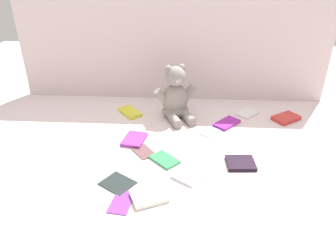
{
  "coord_description": "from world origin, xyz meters",
  "views": [
    {
      "loc": [
        0.08,
        -1.32,
        0.78
      ],
      "look_at": [
        0.01,
        -0.1,
        0.1
      ],
      "focal_mm": 35.27,
      "sensor_mm": 36.0,
      "label": 1
    }
  ],
  "objects_px": {
    "book_case_3": "(149,197)",
    "book_case_4": "(144,151)",
    "book_case_12": "(122,202)",
    "teddy_bear": "(176,98)",
    "book_case_5": "(187,176)",
    "book_case_2": "(247,113)",
    "book_case_11": "(134,139)",
    "book_case_8": "(118,183)",
    "book_case_0": "(210,132)",
    "book_case_9": "(241,163)",
    "book_case_10": "(227,123)",
    "book_case_1": "(130,112)",
    "book_case_7": "(165,160)",
    "book_case_6": "(286,118)"
  },
  "relations": [
    {
      "from": "book_case_0",
      "to": "book_case_1",
      "type": "bearing_deg",
      "value": -166.32
    },
    {
      "from": "book_case_11",
      "to": "book_case_1",
      "type": "bearing_deg",
      "value": 114.29
    },
    {
      "from": "book_case_0",
      "to": "book_case_1",
      "type": "xyz_separation_m",
      "value": [
        -0.41,
        0.17,
        0.0
      ]
    },
    {
      "from": "teddy_bear",
      "to": "book_case_1",
      "type": "distance_m",
      "value": 0.26
    },
    {
      "from": "teddy_bear",
      "to": "book_case_7",
      "type": "xyz_separation_m",
      "value": [
        -0.03,
        -0.4,
        -0.1
      ]
    },
    {
      "from": "teddy_bear",
      "to": "book_case_5",
      "type": "xyz_separation_m",
      "value": [
        0.07,
        -0.51,
        -0.09
      ]
    },
    {
      "from": "book_case_0",
      "to": "book_case_2",
      "type": "distance_m",
      "value": 0.29
    },
    {
      "from": "book_case_0",
      "to": "book_case_1",
      "type": "relative_size",
      "value": 0.69
    },
    {
      "from": "book_case_1",
      "to": "book_case_2",
      "type": "relative_size",
      "value": 1.27
    },
    {
      "from": "book_case_3",
      "to": "book_case_12",
      "type": "xyz_separation_m",
      "value": [
        -0.09,
        -0.02,
        -0.0
      ]
    },
    {
      "from": "book_case_2",
      "to": "book_case_5",
      "type": "height_order",
      "value": "book_case_5"
    },
    {
      "from": "book_case_4",
      "to": "book_case_10",
      "type": "relative_size",
      "value": 0.77
    },
    {
      "from": "book_case_12",
      "to": "book_case_5",
      "type": "bearing_deg",
      "value": 42.66
    },
    {
      "from": "book_case_1",
      "to": "book_case_3",
      "type": "distance_m",
      "value": 0.67
    },
    {
      "from": "book_case_1",
      "to": "book_case_6",
      "type": "height_order",
      "value": "book_case_6"
    },
    {
      "from": "book_case_3",
      "to": "book_case_12",
      "type": "relative_size",
      "value": 1.0
    },
    {
      "from": "book_case_2",
      "to": "book_case_10",
      "type": "relative_size",
      "value": 0.8
    },
    {
      "from": "book_case_3",
      "to": "book_case_4",
      "type": "distance_m",
      "value": 0.3
    },
    {
      "from": "book_case_8",
      "to": "book_case_12",
      "type": "height_order",
      "value": "same"
    },
    {
      "from": "teddy_bear",
      "to": "book_case_7",
      "type": "distance_m",
      "value": 0.42
    },
    {
      "from": "book_case_3",
      "to": "book_case_12",
      "type": "height_order",
      "value": "book_case_3"
    },
    {
      "from": "book_case_2",
      "to": "book_case_9",
      "type": "distance_m",
      "value": 0.46
    },
    {
      "from": "book_case_3",
      "to": "book_case_11",
      "type": "relative_size",
      "value": 0.97
    },
    {
      "from": "book_case_4",
      "to": "book_case_11",
      "type": "relative_size",
      "value": 0.83
    },
    {
      "from": "book_case_3",
      "to": "book_case_1",
      "type": "bearing_deg",
      "value": 170.45
    },
    {
      "from": "book_case_7",
      "to": "book_case_11",
      "type": "bearing_deg",
      "value": 90.46
    },
    {
      "from": "book_case_2",
      "to": "book_case_6",
      "type": "bearing_deg",
      "value": -152.69
    },
    {
      "from": "book_case_3",
      "to": "book_case_4",
      "type": "xyz_separation_m",
      "value": [
        -0.06,
        0.29,
        -0.0
      ]
    },
    {
      "from": "book_case_3",
      "to": "book_case_4",
      "type": "bearing_deg",
      "value": 166.43
    },
    {
      "from": "book_case_0",
      "to": "book_case_7",
      "type": "height_order",
      "value": "book_case_7"
    },
    {
      "from": "book_case_4",
      "to": "book_case_11",
      "type": "distance_m",
      "value": 0.1
    },
    {
      "from": "book_case_2",
      "to": "book_case_7",
      "type": "xyz_separation_m",
      "value": [
        -0.4,
        -0.45,
        -0.0
      ]
    },
    {
      "from": "book_case_5",
      "to": "book_case_9",
      "type": "xyz_separation_m",
      "value": [
        0.21,
        0.09,
        0.0
      ]
    },
    {
      "from": "book_case_0",
      "to": "book_case_8",
      "type": "height_order",
      "value": "same"
    },
    {
      "from": "book_case_3",
      "to": "book_case_9",
      "type": "xyz_separation_m",
      "value": [
        0.34,
        0.22,
        -0.0
      ]
    },
    {
      "from": "book_case_0",
      "to": "book_case_6",
      "type": "height_order",
      "value": "book_case_6"
    },
    {
      "from": "book_case_2",
      "to": "book_case_8",
      "type": "relative_size",
      "value": 0.93
    },
    {
      "from": "book_case_0",
      "to": "book_case_9",
      "type": "height_order",
      "value": "book_case_9"
    },
    {
      "from": "teddy_bear",
      "to": "book_case_2",
      "type": "distance_m",
      "value": 0.38
    },
    {
      "from": "book_case_9",
      "to": "book_case_2",
      "type": "bearing_deg",
      "value": -15.24
    },
    {
      "from": "book_case_0",
      "to": "book_case_1",
      "type": "height_order",
      "value": "book_case_1"
    },
    {
      "from": "book_case_6",
      "to": "book_case_0",
      "type": "bearing_deg",
      "value": -104.65
    },
    {
      "from": "book_case_6",
      "to": "book_case_10",
      "type": "bearing_deg",
      "value": -113.15
    },
    {
      "from": "teddy_bear",
      "to": "book_case_2",
      "type": "xyz_separation_m",
      "value": [
        0.37,
        0.04,
        -0.1
      ]
    },
    {
      "from": "book_case_8",
      "to": "book_case_5",
      "type": "bearing_deg",
      "value": 136.25
    },
    {
      "from": "book_case_6",
      "to": "book_case_11",
      "type": "xyz_separation_m",
      "value": [
        -0.73,
        -0.25,
        -0.0
      ]
    },
    {
      "from": "book_case_2",
      "to": "book_case_10",
      "type": "bearing_deg",
      "value": 88.56
    },
    {
      "from": "book_case_2",
      "to": "book_case_8",
      "type": "bearing_deg",
      "value": 89.74
    },
    {
      "from": "teddy_bear",
      "to": "book_case_2",
      "type": "bearing_deg",
      "value": -16.89
    },
    {
      "from": "book_case_9",
      "to": "book_case_0",
      "type": "bearing_deg",
      "value": 19.79
    }
  ]
}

